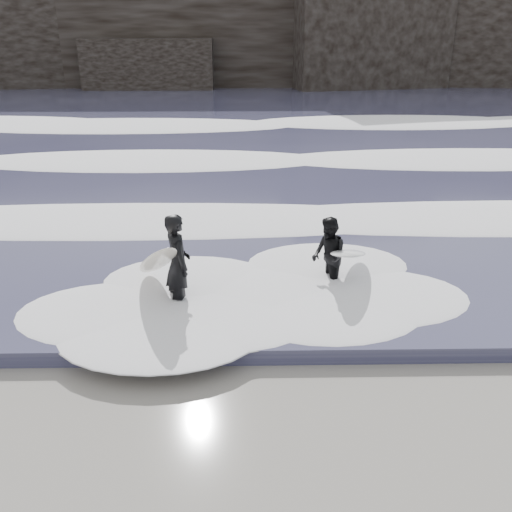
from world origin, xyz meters
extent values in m
plane|color=olive|center=(0.00, 0.00, 0.00)|extent=(120.00, 120.00, 0.00)
cube|color=#35344F|center=(0.00, 29.00, 0.15)|extent=(90.00, 52.00, 0.30)
cube|color=black|center=(0.00, 46.00, 5.00)|extent=(70.00, 9.00, 10.00)
ellipsoid|color=white|center=(0.00, 9.00, 0.40)|extent=(60.00, 3.20, 0.20)
ellipsoid|color=white|center=(0.00, 16.00, 0.42)|extent=(60.00, 4.00, 0.24)
ellipsoid|color=white|center=(0.00, 25.00, 0.45)|extent=(60.00, 4.80, 0.30)
imported|color=black|center=(-1.90, 5.01, 1.01)|extent=(0.71, 0.86, 2.01)
ellipsoid|color=silver|center=(-2.30, 5.06, 1.05)|extent=(1.34, 2.13, 1.37)
imported|color=black|center=(1.12, 5.78, 0.82)|extent=(0.80, 0.93, 1.65)
ellipsoid|color=white|center=(1.54, 5.78, 0.88)|extent=(1.38, 2.21, 0.81)
camera|label=1|loc=(-0.59, -5.07, 5.36)|focal=40.00mm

